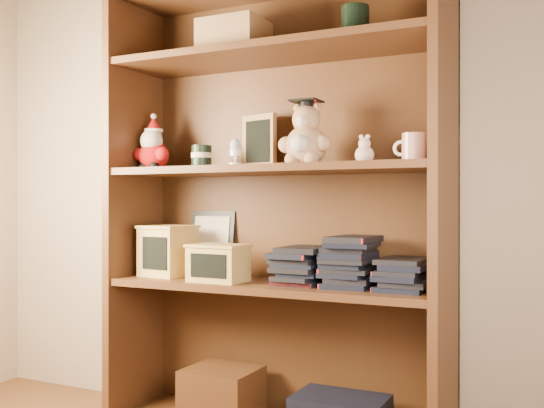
# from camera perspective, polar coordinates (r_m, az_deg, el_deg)

# --- Properties ---
(bookcase) EXTENTS (1.20, 0.35, 1.60)m
(bookcase) POSITION_cam_1_polar(r_m,az_deg,el_deg) (2.24, 0.51, -1.05)
(bookcase) COLOR #4F2D16
(bookcase) RESTS_ON ground
(shelf_lower) EXTENTS (1.14, 0.33, 0.02)m
(shelf_lower) POSITION_cam_1_polar(r_m,az_deg,el_deg) (2.21, 0.00, -7.35)
(shelf_lower) COLOR #4F2D16
(shelf_lower) RESTS_ON ground
(shelf_upper) EXTENTS (1.14, 0.33, 0.02)m
(shelf_upper) POSITION_cam_1_polar(r_m,az_deg,el_deg) (2.19, 0.00, 3.07)
(shelf_upper) COLOR #4F2D16
(shelf_upper) RESTS_ON ground
(santa_plush) EXTENTS (0.16, 0.11, 0.22)m
(santa_plush) POSITION_cam_1_polar(r_m,az_deg,el_deg) (2.45, -10.64, 4.92)
(santa_plush) COLOR #A50F0F
(santa_plush) RESTS_ON shelf_upper
(teachers_tin) EXTENTS (0.07, 0.07, 0.08)m
(teachers_tin) POSITION_cam_1_polar(r_m,az_deg,el_deg) (2.34, -6.34, 4.24)
(teachers_tin) COLOR black
(teachers_tin) RESTS_ON shelf_upper
(chalkboard_plaque) EXTENTS (0.15, 0.10, 0.20)m
(chalkboard_plaque) POSITION_cam_1_polar(r_m,az_deg,el_deg) (2.35, -1.17, 5.53)
(chalkboard_plaque) COLOR #9E7547
(chalkboard_plaque) RESTS_ON shelf_upper
(egg_cup) EXTENTS (0.04, 0.04, 0.09)m
(egg_cup) POSITION_cam_1_polar(r_m,az_deg,el_deg) (2.18, -3.30, 4.75)
(egg_cup) COLOR white
(egg_cup) RESTS_ON shelf_upper
(grad_teddy_bear) EXTENTS (0.19, 0.16, 0.23)m
(grad_teddy_bear) POSITION_cam_1_polar(r_m,az_deg,el_deg) (2.14, 3.03, 5.78)
(grad_teddy_bear) COLOR tan
(grad_teddy_bear) RESTS_ON shelf_upper
(pink_figurine) EXTENTS (0.06, 0.06, 0.10)m
(pink_figurine) POSITION_cam_1_polar(r_m,az_deg,el_deg) (2.07, 8.29, 4.61)
(pink_figurine) COLOR beige
(pink_figurine) RESTS_ON shelf_upper
(teacher_mug) EXTENTS (0.10, 0.07, 0.09)m
(teacher_mug) POSITION_cam_1_polar(r_m,az_deg,el_deg) (2.03, 12.53, 4.94)
(teacher_mug) COLOR silver
(teacher_mug) RESTS_ON shelf_upper
(certificate_frame) EXTENTS (0.19, 0.05, 0.24)m
(certificate_frame) POSITION_cam_1_polar(r_m,az_deg,el_deg) (2.47, -5.42, -3.44)
(certificate_frame) COLOR black
(certificate_frame) RESTS_ON shelf_lower
(treats_box) EXTENTS (0.19, 0.19, 0.19)m
(treats_box) POSITION_cam_1_polar(r_m,az_deg,el_deg) (2.42, -9.30, -4.12)
(treats_box) COLOR tan
(treats_box) RESTS_ON shelf_lower
(pencils_box) EXTENTS (0.20, 0.15, 0.13)m
(pencils_box) POSITION_cam_1_polar(r_m,az_deg,el_deg) (2.23, -4.84, -5.25)
(pencils_box) COLOR tan
(pencils_box) RESTS_ON shelf_lower
(book_stack_left) EXTENTS (0.14, 0.20, 0.13)m
(book_stack_left) POSITION_cam_1_polar(r_m,az_deg,el_deg) (2.15, 2.66, -5.49)
(book_stack_left) COLOR black
(book_stack_left) RESTS_ON shelf_lower
(book_stack_mid) EXTENTS (0.14, 0.20, 0.16)m
(book_stack_mid) POSITION_cam_1_polar(r_m,az_deg,el_deg) (2.09, 7.06, -5.23)
(book_stack_mid) COLOR black
(book_stack_mid) RESTS_ON shelf_lower
(book_stack_right) EXTENTS (0.14, 0.20, 0.10)m
(book_stack_right) POSITION_cam_1_polar(r_m,az_deg,el_deg) (2.04, 11.69, -6.25)
(book_stack_right) COLOR black
(book_stack_right) RESTS_ON shelf_lower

